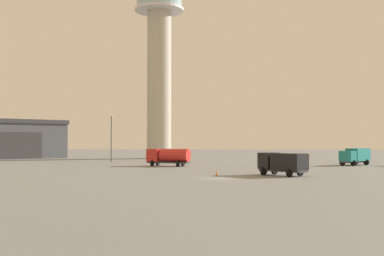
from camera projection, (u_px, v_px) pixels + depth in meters
The scene contains 7 objects.
ground_plane at pixel (220, 178), 53.09m from camera, with size 400.00×400.00×0.00m, color slate.
control_tower at pixel (159, 55), 116.53m from camera, with size 11.85×11.85×44.71m.
truck_fuel_tanker_red at pixel (169, 156), 79.36m from camera, with size 7.42×4.44×2.88m.
truck_box_black at pixel (283, 163), 57.07m from camera, with size 5.72×5.76×2.69m.
truck_box_teal at pixel (355, 156), 82.37m from camera, with size 6.25×6.42×2.88m.
light_post_west at pixel (111, 134), 95.80m from camera, with size 0.44×0.44×9.43m.
traffic_cone_near_left at pixel (217, 172), 57.60m from camera, with size 0.36×0.36×0.74m.
Camera 1 is at (0.03, -53.31, 4.01)m, focal length 45.32 mm.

